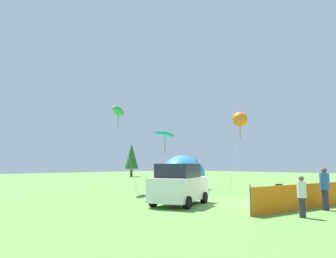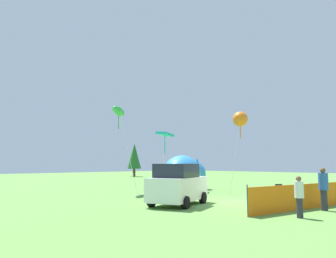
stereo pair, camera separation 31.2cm
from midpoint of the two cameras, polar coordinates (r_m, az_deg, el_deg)
name	(u,v)px [view 2 (the right image)]	position (r m, az deg, el deg)	size (l,w,h in m)	color
ground_plane	(239,203)	(18.24, 12.80, -12.39)	(120.00, 120.00, 0.00)	#609342
parked_car	(178,185)	(16.69, 2.27, -9.69)	(4.24, 3.02, 2.06)	white
folding_chair	(277,190)	(19.79, 18.92, -10.09)	(0.65, 0.65, 0.93)	black
inflatable_cat	(185,175)	(24.87, 3.32, -7.95)	(6.34, 4.85, 2.67)	#338CD8
safety_fence	(305,197)	(16.51, 23.22, -10.76)	(7.62, 1.30, 1.25)	orange
spectator_in_green_shirt	(323,187)	(16.32, 25.95, -9.07)	(0.41, 0.41, 1.89)	#2D2D38
spectator_in_grey_shirt	(299,195)	(13.80, 22.49, -10.57)	(0.35, 0.35, 1.59)	#2D2D38
kite_green_fish	(119,111)	(24.00, -8.21, 3.04)	(2.23, 2.08, 6.26)	silver
kite_orange_flower	(240,119)	(22.88, 12.84, 1.68)	(1.02, 1.41, 5.60)	silver
kite_teal_diamond	(165,135)	(21.66, -0.15, -1.04)	(0.99, 1.00, 4.19)	silver
horizon_tree_east	(134,156)	(52.85, -5.72, -4.74)	(2.21, 2.21, 5.28)	brown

